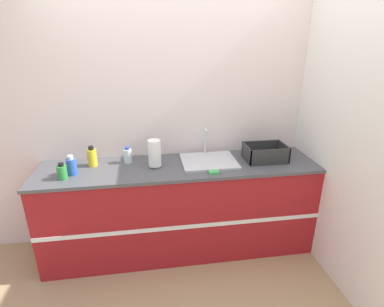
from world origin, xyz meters
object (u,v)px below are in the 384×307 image
bottle_green (62,172)px  bottle_blue (72,166)px  bottle_clear (128,156)px  dish_rack (265,155)px  paper_towel_roll (155,153)px  bottle_yellow (92,157)px  sink (209,160)px

bottle_green → bottle_blue: (0.06, 0.08, 0.01)m
bottle_blue → bottle_clear: 0.50m
dish_rack → bottle_clear: size_ratio=2.43×
paper_towel_roll → bottle_yellow: 0.58m
bottle_blue → bottle_yellow: size_ratio=0.92×
sink → bottle_clear: (-0.75, 0.10, 0.05)m
bottle_yellow → bottle_clear: size_ratio=1.20×
paper_towel_roll → bottle_yellow: size_ratio=1.34×
bottle_clear → bottle_blue: bearing=-156.9°
paper_towel_roll → bottle_green: bearing=-170.1°
bottle_yellow → bottle_blue: bearing=-130.0°
bottle_green → bottle_yellow: size_ratio=0.75×
paper_towel_roll → bottle_blue: size_ratio=1.46×
bottle_blue → bottle_green: bearing=-129.0°
paper_towel_roll → bottle_blue: paper_towel_roll is taller
paper_towel_roll → bottle_green: (-0.77, -0.13, -0.07)m
bottle_blue → bottle_yellow: bottle_yellow is taller
bottle_yellow → paper_towel_roll: bearing=-11.2°
bottle_blue → bottle_clear: bottle_blue is taller
bottle_yellow → bottle_clear: 0.32m
bottle_yellow → bottle_clear: (0.32, 0.03, -0.01)m
sink → bottle_green: sink is taller
bottle_yellow → sink: bearing=-3.8°
paper_towel_roll → bottle_green: size_ratio=1.80×
sink → bottle_yellow: sink is taller
dish_rack → bottle_yellow: bearing=176.1°
sink → bottle_blue: (-1.21, -0.10, 0.06)m
dish_rack → bottle_green: size_ratio=2.71×
bottle_green → bottle_yellow: 0.32m
dish_rack → bottle_yellow: 1.62m
paper_towel_roll → bottle_yellow: bearing=168.8°
paper_towel_roll → bottle_clear: 0.29m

